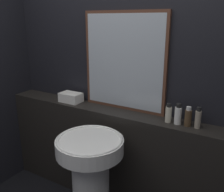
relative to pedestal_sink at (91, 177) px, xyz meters
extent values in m
cube|color=black|center=(-0.04, 0.59, 0.72)|extent=(8.00, 0.06, 2.50)
cube|color=black|center=(-0.04, 0.44, -0.06)|extent=(2.35, 0.23, 0.93)
cylinder|color=white|center=(0.00, 0.00, 0.27)|extent=(0.51, 0.51, 0.11)
torus|color=white|center=(0.00, 0.00, 0.32)|extent=(0.49, 0.49, 0.02)
cube|color=#563323|center=(-0.01, 0.54, 0.82)|extent=(0.77, 0.03, 0.85)
cube|color=#B2BCC6|center=(-0.01, 0.53, 0.82)|extent=(0.72, 0.02, 0.80)
cube|color=white|center=(-0.54, 0.44, 0.45)|extent=(0.21, 0.14, 0.09)
cylinder|color=beige|center=(0.45, 0.44, 0.46)|extent=(0.05, 0.05, 0.12)
cylinder|color=black|center=(0.45, 0.44, 0.54)|extent=(0.03, 0.03, 0.03)
cylinder|color=white|center=(0.52, 0.44, 0.47)|extent=(0.05, 0.05, 0.14)
cylinder|color=black|center=(0.52, 0.44, 0.55)|extent=(0.04, 0.04, 0.03)
cylinder|color=#4C3823|center=(0.60, 0.44, 0.46)|extent=(0.05, 0.05, 0.13)
cylinder|color=silver|center=(0.60, 0.44, 0.54)|extent=(0.04, 0.04, 0.03)
cylinder|color=gray|center=(0.67, 0.44, 0.47)|extent=(0.04, 0.04, 0.13)
cylinder|color=black|center=(0.67, 0.44, 0.55)|extent=(0.03, 0.03, 0.03)
camera|label=1|loc=(1.00, -1.35, 1.17)|focal=40.00mm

